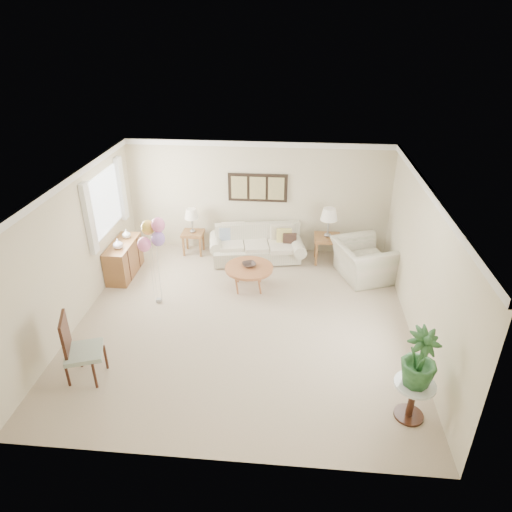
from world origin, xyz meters
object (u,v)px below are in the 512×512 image
at_px(sofa, 257,247).
at_px(armchair, 362,260).
at_px(coffee_table, 249,269).
at_px(balloon_cluster, 152,235).
at_px(accent_chair, 78,347).

height_order(sofa, armchair, sofa).
height_order(coffee_table, balloon_cluster, balloon_cluster).
bearing_deg(balloon_cluster, armchair, 18.50).
height_order(coffee_table, accent_chair, accent_chair).
distance_m(armchair, balloon_cluster, 4.40).
height_order(coffee_table, armchair, armchair).
relative_size(armchair, balloon_cluster, 0.68).
height_order(sofa, coffee_table, sofa).
distance_m(accent_chair, balloon_cluster, 2.43).
xyz_separation_m(coffee_table, accent_chair, (-2.29, -2.85, 0.11)).
bearing_deg(coffee_table, balloon_cluster, -158.87).
bearing_deg(sofa, armchair, -14.47).
bearing_deg(coffee_table, armchair, 16.53).
bearing_deg(sofa, balloon_cluster, -131.84).
distance_m(sofa, armchair, 2.38).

